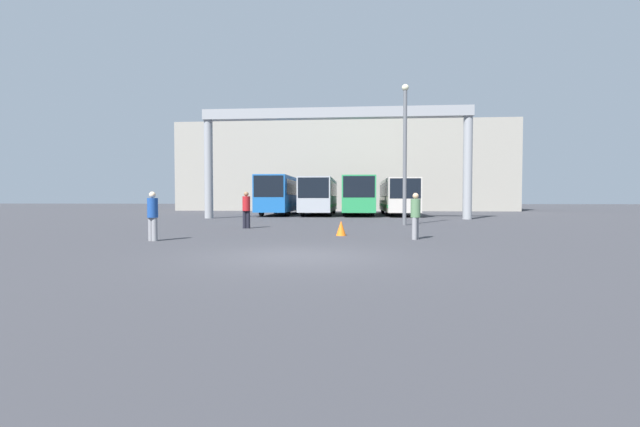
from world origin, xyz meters
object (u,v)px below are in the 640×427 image
(bus_slot_3, at_px, (397,195))
(bus_slot_0, at_px, (281,193))
(traffic_cone, at_px, (341,228))
(pedestrian_mid_right, at_px, (415,215))
(pedestrian_mid_left, at_px, (153,215))
(pedestrian_near_left, at_px, (246,209))
(bus_slot_1, at_px, (320,194))
(lamp_post, at_px, (405,148))
(bus_slot_2, at_px, (358,194))

(bus_slot_3, bearing_deg, bus_slot_0, -178.17)
(bus_slot_3, xyz_separation_m, traffic_cone, (-4.13, -20.83, -1.42))
(pedestrian_mid_right, bearing_deg, traffic_cone, -86.34)
(bus_slot_3, relative_size, pedestrian_mid_right, 7.18)
(pedestrian_mid_left, relative_size, traffic_cone, 2.84)
(pedestrian_mid_right, bearing_deg, pedestrian_near_left, -94.06)
(bus_slot_3, xyz_separation_m, pedestrian_mid_right, (-1.54, -22.12, -0.87))
(bus_slot_0, distance_m, pedestrian_mid_left, 23.06)
(bus_slot_1, bearing_deg, pedestrian_mid_right, -76.83)
(bus_slot_3, distance_m, pedestrian_near_left, 19.34)
(pedestrian_mid_right, xyz_separation_m, lamp_post, (0.52, 7.85, 3.18))
(bus_slot_3, distance_m, lamp_post, 14.49)
(bus_slot_3, bearing_deg, pedestrian_mid_right, -93.99)
(bus_slot_2, height_order, lamp_post, lamp_post)
(bus_slot_0, height_order, pedestrian_near_left, bus_slot_0)
(pedestrian_mid_left, bearing_deg, bus_slot_1, -81.70)
(pedestrian_mid_left, height_order, traffic_cone, pedestrian_mid_left)
(bus_slot_0, relative_size, pedestrian_mid_right, 6.78)
(bus_slot_2, bearing_deg, bus_slot_1, 179.23)
(bus_slot_1, relative_size, pedestrian_mid_right, 6.94)
(bus_slot_2, height_order, pedestrian_mid_left, bus_slot_2)
(pedestrian_near_left, height_order, pedestrian_mid_right, pedestrian_near_left)
(bus_slot_3, relative_size, pedestrian_mid_left, 7.02)
(bus_slot_3, relative_size, pedestrian_near_left, 6.62)
(bus_slot_1, relative_size, pedestrian_near_left, 6.40)
(bus_slot_2, relative_size, lamp_post, 1.50)
(bus_slot_0, bearing_deg, pedestrian_mid_right, -68.77)
(bus_slot_2, relative_size, traffic_cone, 19.14)
(pedestrian_mid_left, bearing_deg, pedestrian_mid_right, -154.80)
(bus_slot_0, bearing_deg, bus_slot_1, 2.22)
(bus_slot_0, relative_size, lamp_post, 1.47)
(bus_slot_1, bearing_deg, bus_slot_0, -177.78)
(traffic_cone, xyz_separation_m, lamp_post, (3.11, 6.56, 3.74))
(traffic_cone, bearing_deg, lamp_post, 64.65)
(pedestrian_mid_left, bearing_deg, bus_slot_2, -89.57)
(bus_slot_2, bearing_deg, traffic_cone, -92.21)
(pedestrian_mid_left, distance_m, lamp_post, 13.35)
(bus_slot_2, xyz_separation_m, traffic_cone, (-0.79, -20.59, -1.52))
(bus_slot_1, height_order, traffic_cone, bus_slot_1)
(bus_slot_3, bearing_deg, lamp_post, -94.10)
(bus_slot_1, distance_m, pedestrian_near_left, 17.21)
(bus_slot_1, xyz_separation_m, pedestrian_near_left, (-2.02, -17.07, -0.84))
(pedestrian_mid_right, bearing_deg, bus_slot_2, -145.21)
(pedestrian_near_left, xyz_separation_m, traffic_cone, (4.57, -3.57, -0.63))
(pedestrian_near_left, bearing_deg, pedestrian_mid_left, 72.10)
(bus_slot_1, xyz_separation_m, lamp_post, (5.65, -14.08, 2.27))
(bus_slot_3, distance_m, pedestrian_mid_right, 22.19)
(pedestrian_mid_left, height_order, lamp_post, lamp_post)
(bus_slot_1, height_order, pedestrian_mid_right, bus_slot_1)
(bus_slot_0, relative_size, bus_slot_2, 0.98)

